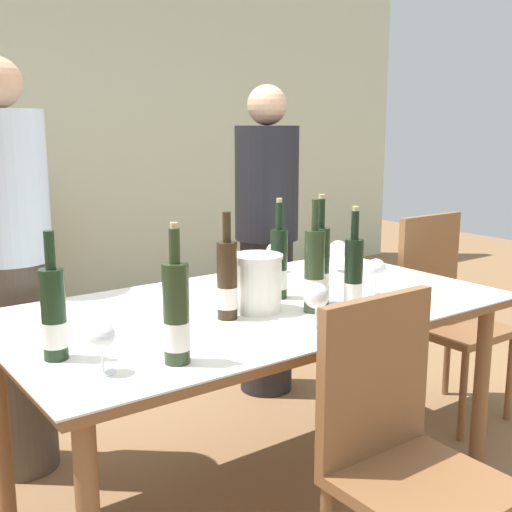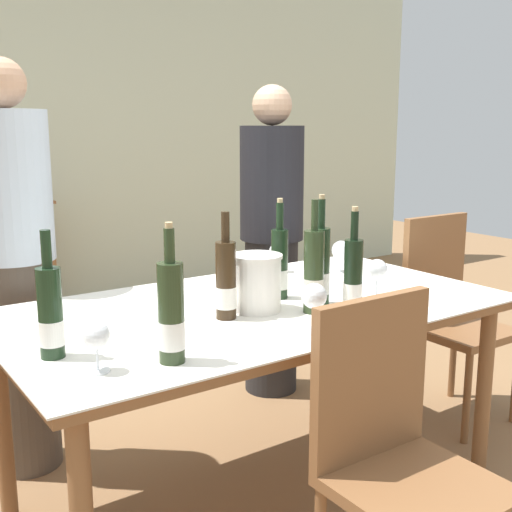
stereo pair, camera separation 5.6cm
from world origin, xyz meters
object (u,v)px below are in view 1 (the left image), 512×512
dining_table (256,322)px  wine_bottle_3 (227,282)px  wine_bottle_1 (279,264)px  wine_bottle_2 (314,274)px  wine_bottle_0 (176,315)px  chair_near_front (400,444)px  chair_right_end (443,304)px  wine_glass_0 (376,270)px  wine_glass_2 (316,297)px  wine_glass_3 (102,338)px  person_guest_left (267,243)px  wine_glass_1 (274,252)px  wine_glass_4 (338,251)px  wine_bottle_5 (353,277)px  ice_bucket (257,281)px  wine_bottle_6 (54,315)px  wine_bottle_4 (320,267)px  person_host (11,273)px

dining_table → wine_bottle_3: (-0.18, -0.08, 0.20)m
wine_bottle_1 → wine_bottle_2: (-0.02, -0.22, 0.01)m
wine_bottle_0 → chair_near_front: bearing=-38.2°
dining_table → chair_right_end: bearing=4.4°
chair_near_front → wine_glass_0: bearing=49.6°
wine_bottle_2 → wine_glass_2: bearing=-129.4°
wine_glass_3 → wine_bottle_2: bearing=7.2°
chair_near_front → person_guest_left: 1.72m
wine_glass_1 → wine_bottle_2: bearing=-115.3°
wine_glass_1 → wine_glass_4: size_ratio=0.91×
wine_glass_1 → chair_right_end: 0.93m
wine_bottle_1 → wine_glass_3: (-0.84, -0.32, -0.03)m
dining_table → wine_bottle_5: wine_bottle_5 is taller
wine_bottle_1 → wine_glass_1: (0.26, 0.36, -0.04)m
wine_bottle_2 → chair_near_front: size_ratio=0.42×
chair_near_front → wine_bottle_3: bearing=102.8°
ice_bucket → wine_glass_2: 0.29m
wine_bottle_0 → wine_bottle_5: (0.73, 0.06, -0.01)m
wine_bottle_6 → chair_near_front: size_ratio=0.38×
wine_glass_2 → chair_right_end: bearing=20.1°
person_guest_left → chair_near_front: bearing=-114.4°
chair_near_front → wine_glass_4: bearing=55.8°
wine_glass_0 → wine_glass_3: bearing=-173.6°
ice_bucket → wine_bottle_4: (0.24, -0.06, 0.03)m
wine_glass_2 → person_guest_left: size_ratio=0.10×
wine_glass_3 → wine_glass_4: 1.42m
ice_bucket → wine_glass_4: bearing=23.2°
wine_glass_4 → wine_glass_0: bearing=-113.3°
ice_bucket → person_host: bearing=126.4°
ice_bucket → chair_near_front: size_ratio=0.21×
wine_bottle_6 → wine_glass_2: (0.75, -0.24, -0.02)m
wine_glass_3 → wine_bottle_6: bearing=109.4°
wine_glass_0 → chair_near_front: size_ratio=0.15×
dining_table → wine_bottle_3: size_ratio=5.04×
chair_right_end → person_guest_left: person_guest_left is taller
wine_bottle_2 → wine_glass_0: 0.34m
wine_bottle_4 → wine_glass_1: (0.18, 0.51, -0.05)m
wine_bottle_0 → wine_bottle_1: size_ratio=1.03×
wine_bottle_0 → person_guest_left: bearing=44.4°
wine_bottle_0 → wine_bottle_3: bearing=37.6°
wine_bottle_5 → wine_glass_1: 0.69m
wine_bottle_4 → chair_near_front: wine_bottle_4 is taller
wine_bottle_0 → chair_near_front: 0.72m
wine_glass_0 → person_host: size_ratio=0.09×
wine_glass_0 → wine_glass_3: wine_glass_0 is taller
ice_bucket → wine_bottle_5: 0.33m
wine_bottle_0 → chair_near_front: wine_bottle_0 is taller
wine_glass_3 → chair_near_front: 0.87m
wine_bottle_4 → person_host: 1.23m
wine_bottle_4 → wine_bottle_6: 0.98m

